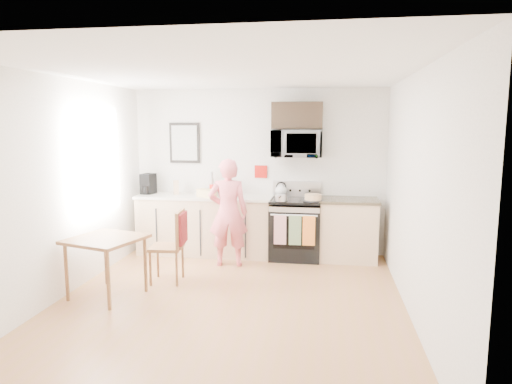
# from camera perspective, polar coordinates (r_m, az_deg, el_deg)

# --- Properties ---
(floor) EXTENTS (4.60, 4.60, 0.00)m
(floor) POSITION_cam_1_polar(r_m,az_deg,el_deg) (5.40, -3.47, -13.82)
(floor) COLOR #A2713E
(floor) RESTS_ON ground
(back_wall) EXTENTS (4.00, 0.04, 2.60)m
(back_wall) POSITION_cam_1_polar(r_m,az_deg,el_deg) (7.30, 0.25, 2.58)
(back_wall) COLOR silver
(back_wall) RESTS_ON floor
(front_wall) EXTENTS (4.00, 0.04, 2.60)m
(front_wall) POSITION_cam_1_polar(r_m,az_deg,el_deg) (2.89, -13.40, -6.69)
(front_wall) COLOR silver
(front_wall) RESTS_ON floor
(left_wall) EXTENTS (0.04, 4.60, 2.60)m
(left_wall) POSITION_cam_1_polar(r_m,az_deg,el_deg) (5.82, -23.23, 0.39)
(left_wall) COLOR silver
(left_wall) RESTS_ON floor
(right_wall) EXTENTS (0.04, 4.60, 2.60)m
(right_wall) POSITION_cam_1_polar(r_m,az_deg,el_deg) (5.03, 19.28, -0.56)
(right_wall) COLOR silver
(right_wall) RESTS_ON floor
(ceiling) EXTENTS (4.00, 4.60, 0.04)m
(ceiling) POSITION_cam_1_polar(r_m,az_deg,el_deg) (5.03, -3.74, 14.76)
(ceiling) COLOR white
(ceiling) RESTS_ON back_wall
(window) EXTENTS (0.06, 1.40, 1.50)m
(window) POSITION_cam_1_polar(r_m,az_deg,el_deg) (6.46, -19.35, 3.57)
(window) COLOR white
(window) RESTS_ON left_wall
(cabinet_left) EXTENTS (2.10, 0.60, 0.90)m
(cabinet_left) POSITION_cam_1_polar(r_m,az_deg,el_deg) (7.31, -6.34, -4.22)
(cabinet_left) COLOR #DBB58C
(cabinet_left) RESTS_ON floor
(countertop_left) EXTENTS (2.14, 0.64, 0.04)m
(countertop_left) POSITION_cam_1_polar(r_m,az_deg,el_deg) (7.22, -6.40, -0.58)
(countertop_left) COLOR beige
(countertop_left) RESTS_ON cabinet_left
(cabinet_right) EXTENTS (0.84, 0.60, 0.90)m
(cabinet_right) POSITION_cam_1_polar(r_m,az_deg,el_deg) (7.08, 11.45, -4.77)
(cabinet_right) COLOR #DBB58C
(cabinet_right) RESTS_ON floor
(countertop_right) EXTENTS (0.88, 0.64, 0.04)m
(countertop_right) POSITION_cam_1_polar(r_m,az_deg,el_deg) (6.98, 11.56, -1.01)
(countertop_right) COLOR black
(countertop_right) RESTS_ON cabinet_right
(range) EXTENTS (0.76, 0.70, 1.16)m
(range) POSITION_cam_1_polar(r_m,az_deg,el_deg) (7.06, 4.93, -4.77)
(range) COLOR black
(range) RESTS_ON floor
(microwave) EXTENTS (0.76, 0.51, 0.42)m
(microwave) POSITION_cam_1_polar(r_m,az_deg,el_deg) (6.98, 5.13, 6.06)
(microwave) COLOR #B9B8BD
(microwave) RESTS_ON back_wall
(upper_cabinet) EXTENTS (0.76, 0.35, 0.40)m
(upper_cabinet) POSITION_cam_1_polar(r_m,az_deg,el_deg) (7.02, 5.20, 9.50)
(upper_cabinet) COLOR black
(upper_cabinet) RESTS_ON back_wall
(wall_art) EXTENTS (0.50, 0.04, 0.65)m
(wall_art) POSITION_cam_1_polar(r_m,az_deg,el_deg) (7.52, -8.91, 6.08)
(wall_art) COLOR black
(wall_art) RESTS_ON back_wall
(wall_trivet) EXTENTS (0.20, 0.02, 0.20)m
(wall_trivet) POSITION_cam_1_polar(r_m,az_deg,el_deg) (7.28, 0.62, 2.56)
(wall_trivet) COLOR #A5130E
(wall_trivet) RESTS_ON back_wall
(person) EXTENTS (0.62, 0.45, 1.57)m
(person) POSITION_cam_1_polar(r_m,az_deg,el_deg) (6.60, -3.51, -2.58)
(person) COLOR #C7363F
(person) RESTS_ON floor
(dining_table) EXTENTS (0.83, 0.83, 0.72)m
(dining_table) POSITION_cam_1_polar(r_m,az_deg,el_deg) (5.72, -18.26, -6.24)
(dining_table) COLOR brown
(dining_table) RESTS_ON floor
(chair) EXTENTS (0.48, 0.43, 0.95)m
(chair) POSITION_cam_1_polar(r_m,az_deg,el_deg) (6.02, -9.92, -5.46)
(chair) COLOR brown
(chair) RESTS_ON floor
(knife_block) EXTENTS (0.14, 0.16, 0.22)m
(knife_block) POSITION_cam_1_polar(r_m,az_deg,el_deg) (7.21, -3.27, 0.48)
(knife_block) COLOR brown
(knife_block) RESTS_ON countertop_left
(utensil_crock) EXTENTS (0.12, 0.12, 0.36)m
(utensil_crock) POSITION_cam_1_polar(r_m,az_deg,el_deg) (7.39, -5.38, 0.91)
(utensil_crock) COLOR #A5130E
(utensil_crock) RESTS_ON countertop_left
(fruit_bowl) EXTENTS (0.29, 0.29, 0.11)m
(fruit_bowl) POSITION_cam_1_polar(r_m,az_deg,el_deg) (7.22, -5.65, -0.06)
(fruit_bowl) COLOR silver
(fruit_bowl) RESTS_ON countertop_left
(milk_carton) EXTENTS (0.11, 0.11, 0.22)m
(milk_carton) POSITION_cam_1_polar(r_m,az_deg,el_deg) (7.40, -9.96, 0.57)
(milk_carton) COLOR tan
(milk_carton) RESTS_ON countertop_left
(coffee_maker) EXTENTS (0.22, 0.29, 0.32)m
(coffee_maker) POSITION_cam_1_polar(r_m,az_deg,el_deg) (7.53, -13.35, 0.94)
(coffee_maker) COLOR black
(coffee_maker) RESTS_ON countertop_left
(bread_bag) EXTENTS (0.35, 0.30, 0.12)m
(bread_bag) POSITION_cam_1_polar(r_m,az_deg,el_deg) (7.05, -6.18, -0.15)
(bread_bag) COLOR #D1BA6D
(bread_bag) RESTS_ON countertop_left
(cake) EXTENTS (0.30, 0.30, 0.10)m
(cake) POSITION_cam_1_polar(r_m,az_deg,el_deg) (6.78, 7.15, -0.73)
(cake) COLOR black
(cake) RESTS_ON range
(kettle) EXTENTS (0.18, 0.18, 0.23)m
(kettle) POSITION_cam_1_polar(r_m,az_deg,el_deg) (7.16, 3.16, 0.22)
(kettle) COLOR silver
(kettle) RESTS_ON range
(pot) EXTENTS (0.18, 0.31, 0.09)m
(pot) POSITION_cam_1_polar(r_m,az_deg,el_deg) (6.75, 3.17, -0.74)
(pot) COLOR #B9B8BD
(pot) RESTS_ON range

